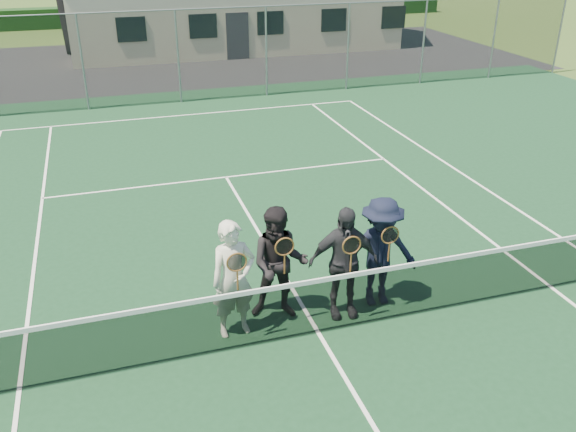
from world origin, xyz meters
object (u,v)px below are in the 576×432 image
at_px(player_a, 234,279).
at_px(player_d, 380,252).
at_px(player_c, 343,262).
at_px(player_b, 279,264).
at_px(tennis_net, 319,304).

relative_size(player_a, player_d, 1.00).
bearing_deg(player_c, player_d, 10.29).
distance_m(player_b, player_d, 1.59).
distance_m(tennis_net, player_b, 0.84).
bearing_deg(player_a, player_d, 2.48).
xyz_separation_m(player_a, player_b, (0.74, 0.23, -0.00)).
relative_size(tennis_net, player_d, 6.49).
height_order(tennis_net, player_c, player_c).
xyz_separation_m(player_a, player_d, (2.33, 0.10, -0.00)).
distance_m(player_a, player_b, 0.78).
distance_m(player_b, player_c, 0.95).
xyz_separation_m(tennis_net, player_b, (-0.41, 0.63, 0.38)).
bearing_deg(tennis_net, player_a, 160.64).
distance_m(player_a, player_c, 1.67).
bearing_deg(tennis_net, player_c, 36.89).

